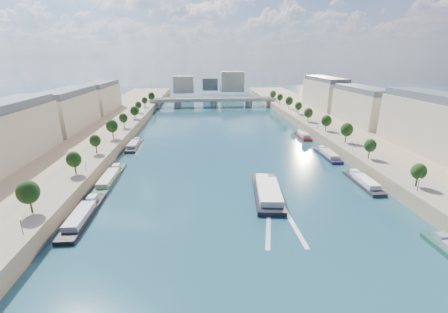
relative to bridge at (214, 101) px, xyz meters
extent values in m
plane|color=#0C3037|center=(0.00, -139.37, -5.08)|extent=(700.00, 700.00, 0.00)
cube|color=#9E8460|center=(-72.00, -139.37, -2.58)|extent=(44.00, 520.00, 5.00)
cube|color=#9E8460|center=(72.00, -139.37, -2.58)|extent=(44.00, 520.00, 5.00)
cube|color=gray|center=(-57.00, -139.37, -0.03)|extent=(14.00, 520.00, 0.10)
cube|color=gray|center=(57.00, -139.37, -0.03)|extent=(14.00, 520.00, 0.10)
cylinder|color=#382B1E|center=(-55.00, -197.37, 1.83)|extent=(0.50, 0.50, 3.82)
ellipsoid|color=black|center=(-55.00, -197.37, 5.42)|extent=(4.80, 4.80, 5.52)
cylinder|color=#382B1E|center=(-55.00, -173.37, 1.83)|extent=(0.50, 0.50, 3.82)
ellipsoid|color=black|center=(-55.00, -173.37, 5.42)|extent=(4.80, 4.80, 5.52)
cylinder|color=#382B1E|center=(-55.00, -149.37, 1.83)|extent=(0.50, 0.50, 3.82)
ellipsoid|color=black|center=(-55.00, -149.37, 5.42)|extent=(4.80, 4.80, 5.52)
cylinder|color=#382B1E|center=(-55.00, -125.37, 1.83)|extent=(0.50, 0.50, 3.82)
ellipsoid|color=black|center=(-55.00, -125.37, 5.42)|extent=(4.80, 4.80, 5.52)
cylinder|color=#382B1E|center=(-55.00, -101.37, 1.83)|extent=(0.50, 0.50, 3.82)
ellipsoid|color=black|center=(-55.00, -101.37, 5.42)|extent=(4.80, 4.80, 5.52)
cylinder|color=#382B1E|center=(-55.00, -77.37, 1.83)|extent=(0.50, 0.50, 3.82)
ellipsoid|color=black|center=(-55.00, -77.37, 5.42)|extent=(4.80, 4.80, 5.52)
cylinder|color=#382B1E|center=(-55.00, -53.37, 1.83)|extent=(0.50, 0.50, 3.82)
ellipsoid|color=black|center=(-55.00, -53.37, 5.42)|extent=(4.80, 4.80, 5.52)
cylinder|color=#382B1E|center=(-55.00, -29.37, 1.83)|extent=(0.50, 0.50, 3.82)
ellipsoid|color=black|center=(-55.00, -29.37, 5.42)|extent=(4.80, 4.80, 5.52)
cylinder|color=#382B1E|center=(-55.00, -5.37, 1.83)|extent=(0.50, 0.50, 3.82)
ellipsoid|color=black|center=(-55.00, -5.37, 5.42)|extent=(4.80, 4.80, 5.52)
cylinder|color=#382B1E|center=(55.00, -189.37, 1.83)|extent=(0.50, 0.50, 3.82)
ellipsoid|color=black|center=(55.00, -189.37, 5.42)|extent=(4.80, 4.80, 5.52)
cylinder|color=#382B1E|center=(55.00, -165.37, 1.83)|extent=(0.50, 0.50, 3.82)
ellipsoid|color=black|center=(55.00, -165.37, 5.42)|extent=(4.80, 4.80, 5.52)
cylinder|color=#382B1E|center=(55.00, -141.37, 1.83)|extent=(0.50, 0.50, 3.82)
ellipsoid|color=black|center=(55.00, -141.37, 5.42)|extent=(4.80, 4.80, 5.52)
cylinder|color=#382B1E|center=(55.00, -117.37, 1.83)|extent=(0.50, 0.50, 3.82)
ellipsoid|color=black|center=(55.00, -117.37, 5.42)|extent=(4.80, 4.80, 5.52)
cylinder|color=#382B1E|center=(55.00, -93.37, 1.83)|extent=(0.50, 0.50, 3.82)
ellipsoid|color=black|center=(55.00, -93.37, 5.42)|extent=(4.80, 4.80, 5.52)
cylinder|color=#382B1E|center=(55.00, -69.37, 1.83)|extent=(0.50, 0.50, 3.82)
ellipsoid|color=black|center=(55.00, -69.37, 5.42)|extent=(4.80, 4.80, 5.52)
cylinder|color=#382B1E|center=(55.00, -45.37, 1.83)|extent=(0.50, 0.50, 3.82)
ellipsoid|color=black|center=(55.00, -45.37, 5.42)|extent=(4.80, 4.80, 5.52)
cylinder|color=#382B1E|center=(55.00, -21.37, 1.83)|extent=(0.50, 0.50, 3.82)
ellipsoid|color=black|center=(55.00, -21.37, 5.42)|extent=(4.80, 4.80, 5.52)
cylinder|color=#382B1E|center=(55.00, 2.63, 1.83)|extent=(0.50, 0.50, 3.82)
ellipsoid|color=black|center=(55.00, 2.63, 5.42)|extent=(4.80, 4.80, 5.52)
cylinder|color=black|center=(-52.50, -209.37, 1.92)|extent=(0.14, 0.14, 4.00)
sphere|color=#FFE5B2|center=(-52.50, -209.37, 4.02)|extent=(0.36, 0.36, 0.36)
cylinder|color=black|center=(-52.50, -169.37, 1.92)|extent=(0.14, 0.14, 4.00)
sphere|color=#FFE5B2|center=(-52.50, -169.37, 4.02)|extent=(0.36, 0.36, 0.36)
cylinder|color=black|center=(-52.50, -129.37, 1.92)|extent=(0.14, 0.14, 4.00)
sphere|color=#FFE5B2|center=(-52.50, -129.37, 4.02)|extent=(0.36, 0.36, 0.36)
cylinder|color=black|center=(-52.50, -89.37, 1.92)|extent=(0.14, 0.14, 4.00)
sphere|color=#FFE5B2|center=(-52.50, -89.37, 4.02)|extent=(0.36, 0.36, 0.36)
cylinder|color=black|center=(-52.50, -49.37, 1.92)|extent=(0.14, 0.14, 4.00)
sphere|color=#FFE5B2|center=(-52.50, -49.37, 4.02)|extent=(0.36, 0.36, 0.36)
cylinder|color=black|center=(52.50, -194.37, 1.92)|extent=(0.14, 0.14, 4.00)
sphere|color=#FFE5B2|center=(52.50, -194.37, 4.02)|extent=(0.36, 0.36, 0.36)
cylinder|color=black|center=(52.50, -154.37, 1.92)|extent=(0.14, 0.14, 4.00)
sphere|color=#FFE5B2|center=(52.50, -154.37, 4.02)|extent=(0.36, 0.36, 0.36)
cylinder|color=black|center=(52.50, -114.37, 1.92)|extent=(0.14, 0.14, 4.00)
sphere|color=#FFE5B2|center=(52.50, -114.37, 4.02)|extent=(0.36, 0.36, 0.36)
cylinder|color=black|center=(52.50, -74.37, 1.92)|extent=(0.14, 0.14, 4.00)
sphere|color=#FFE5B2|center=(52.50, -74.37, 4.02)|extent=(0.36, 0.36, 0.36)
cylinder|color=black|center=(52.50, -34.37, 1.92)|extent=(0.14, 0.14, 4.00)
sphere|color=#FFE5B2|center=(52.50, -34.37, 4.02)|extent=(0.36, 0.36, 0.36)
cube|color=#BFB392|center=(-85.00, -156.37, 9.92)|extent=(16.00, 52.00, 20.00)
cube|color=#BFB392|center=(-85.00, -98.37, 9.92)|extent=(16.00, 52.00, 20.00)
cube|color=#474C54|center=(-85.00, -98.37, 21.52)|extent=(14.72, 50.44, 3.20)
cube|color=#BFB392|center=(-85.00, -40.37, 9.92)|extent=(16.00, 52.00, 20.00)
cube|color=#474C54|center=(-85.00, -40.37, 21.52)|extent=(14.72, 50.44, 3.20)
cube|color=#BFB392|center=(85.00, -156.37, 9.92)|extent=(16.00, 52.00, 20.00)
cube|color=#474C54|center=(85.00, -156.37, 21.52)|extent=(14.72, 50.44, 3.20)
cube|color=#BFB392|center=(85.00, -98.37, 9.92)|extent=(16.00, 52.00, 20.00)
cube|color=#474C54|center=(85.00, -98.37, 21.52)|extent=(14.72, 50.44, 3.20)
cube|color=#BFB392|center=(85.00, -40.37, 9.92)|extent=(16.00, 52.00, 20.00)
cube|color=#474C54|center=(85.00, -40.37, 21.52)|extent=(14.72, 50.44, 3.20)
cube|color=#BFB392|center=(-30.00, 70.63, 8.92)|extent=(22.00, 18.00, 18.00)
cube|color=#BFB392|center=(25.00, 80.63, 10.92)|extent=(26.00, 20.00, 22.00)
cube|color=#474C54|center=(0.00, 95.63, 6.92)|extent=(18.00, 16.00, 14.00)
cube|color=#C1B79E|center=(0.00, 0.00, 1.12)|extent=(112.00, 11.00, 2.20)
cube|color=#C1B79E|center=(0.00, -5.00, 2.62)|extent=(112.00, 0.80, 0.90)
cube|color=#C1B79E|center=(0.00, 5.00, 2.62)|extent=(112.00, 0.80, 0.90)
cylinder|color=#C1B79E|center=(-32.00, 0.00, -2.58)|extent=(6.40, 6.40, 5.00)
cylinder|color=#C1B79E|center=(0.00, 0.00, -2.58)|extent=(6.40, 6.40, 5.00)
cylinder|color=#C1B79E|center=(32.00, 0.00, -2.58)|extent=(6.40, 6.40, 5.00)
cube|color=#C1B79E|center=(-52.00, 0.00, -2.58)|extent=(6.00, 12.00, 5.00)
cube|color=#C1B79E|center=(52.00, 0.00, -2.58)|extent=(6.00, 12.00, 5.00)
cube|color=black|center=(9.51, -182.95, -4.63)|extent=(11.63, 30.17, 2.10)
cube|color=silver|center=(9.51, -185.30, -2.64)|extent=(8.98, 19.77, 1.89)
cube|color=silver|center=(9.51, -174.13, -2.68)|extent=(4.57, 3.98, 1.80)
cube|color=silver|center=(6.31, -199.95, -5.06)|extent=(7.20, 25.57, 0.04)
cube|color=silver|center=(12.71, -199.95, -5.06)|extent=(1.47, 26.01, 0.04)
cube|color=black|center=(-45.50, -193.83, -4.78)|extent=(5.00, 26.59, 1.80)
cube|color=#ABAFB8|center=(-45.50, -195.95, -3.08)|extent=(4.10, 14.63, 1.60)
cube|color=#ABAFB8|center=(-45.50, -185.85, -2.98)|extent=(2.50, 3.19, 1.80)
cube|color=#1A412D|center=(-45.50, -166.39, -4.78)|extent=(5.00, 29.18, 1.80)
cube|color=beige|center=(-45.50, -168.72, -3.08)|extent=(4.10, 16.05, 1.60)
cube|color=beige|center=(-45.50, -157.63, -2.98)|extent=(2.50, 3.50, 1.80)
cube|color=#2B2B2D|center=(-45.50, -123.42, -4.78)|extent=(5.00, 22.25, 1.80)
cube|color=gray|center=(-45.50, -125.20, -3.08)|extent=(4.10, 12.24, 1.60)
cube|color=gray|center=(-45.50, -116.75, -2.98)|extent=(2.50, 2.67, 1.80)
cube|color=gray|center=(45.50, -213.74, -2.98)|extent=(2.50, 2.26, 1.80)
cube|color=#272729|center=(45.50, -177.31, -4.78)|extent=(5.00, 21.81, 1.80)
cube|color=white|center=(45.50, -179.06, -3.08)|extent=(4.10, 11.99, 1.60)
cube|color=white|center=(45.50, -170.77, -2.98)|extent=(2.50, 2.62, 1.80)
cube|color=#1B1A39|center=(45.50, -145.90, -4.78)|extent=(5.00, 22.30, 1.80)
cube|color=beige|center=(45.50, -147.68, -3.08)|extent=(4.10, 12.26, 1.60)
cube|color=beige|center=(45.50, -139.21, -2.98)|extent=(2.50, 2.68, 1.80)
cube|color=maroon|center=(45.50, -111.70, -4.78)|extent=(5.00, 17.62, 1.80)
cube|color=#A9ADB5|center=(45.50, -113.11, -3.08)|extent=(4.10, 9.69, 1.60)
cube|color=#A9ADB5|center=(45.50, -106.41, -2.98)|extent=(2.50, 2.11, 1.80)
camera|label=1|loc=(-11.63, -271.41, 38.37)|focal=24.00mm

